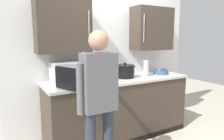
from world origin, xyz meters
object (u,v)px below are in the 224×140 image
Objects in this scene: fruit_bowl at (161,72)px; person_figure at (98,96)px; knife_block at (103,73)px; stock_pot at (125,71)px; microwave_oven at (71,73)px; thermos_flask at (146,68)px.

person_figure is (-1.61, -0.82, -0.01)m from fruit_bowl.
stock_pot is at bearing -0.72° from knife_block.
fruit_bowl is 1.12m from knife_block.
stock_pot is at bearing -2.13° from microwave_oven.
stock_pot is 1.38× the size of knife_block.
microwave_oven is 1.27m from thermos_flask.
microwave_oven is 0.90m from person_figure.
microwave_oven is at bearing 176.81° from thermos_flask.
microwave_oven reaches higher than knife_block.
microwave_oven is at bearing 89.34° from person_figure.
thermos_flask is (1.27, -0.07, -0.02)m from microwave_oven.
fruit_bowl is 0.64× the size of stock_pot.
knife_block is at bearing 176.84° from thermos_flask.
knife_block is at bearing -3.25° from microwave_oven.
thermos_flask is 0.79m from knife_block.
thermos_flask is at bearing -5.55° from stock_pot.
thermos_flask is at bearing -3.16° from knife_block.
fruit_bowl is 0.73m from stock_pot.
microwave_oven reaches higher than stock_pot.
fruit_bowl is 0.88× the size of knife_block.
microwave_oven is 1.61m from fruit_bowl.
knife_block is 0.17× the size of person_figure.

